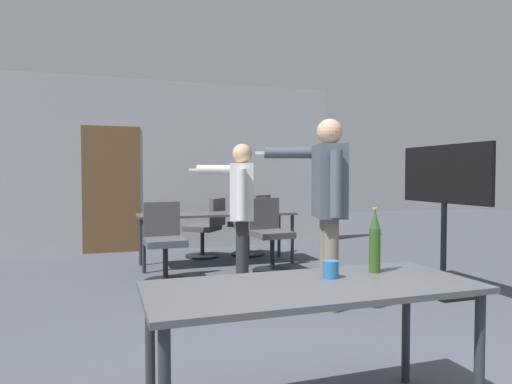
{
  "coord_description": "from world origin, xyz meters",
  "views": [
    {
      "loc": [
        -1.22,
        -1.5,
        1.27
      ],
      "look_at": [
        0.17,
        2.64,
        1.1
      ],
      "focal_mm": 32.0,
      "sensor_mm": 36.0,
      "label": 1
    }
  ],
  "objects_px": {
    "person_center_tall": "(241,203)",
    "office_chair_side_rolled": "(252,227)",
    "drink_cup": "(331,269)",
    "person_far_watching": "(328,195)",
    "tv_screen": "(444,199)",
    "office_chair_mid_tucked": "(270,237)",
    "beer_bottle": "(375,242)",
    "office_chair_far_right": "(164,244)",
    "office_chair_near_pushed": "(207,230)"
  },
  "relations": [
    {
      "from": "beer_bottle",
      "to": "office_chair_far_right",
      "type": "bearing_deg",
      "value": 102.73
    },
    {
      "from": "tv_screen",
      "to": "office_chair_mid_tucked",
      "type": "relative_size",
      "value": 1.66
    },
    {
      "from": "office_chair_far_right",
      "to": "office_chair_side_rolled",
      "type": "relative_size",
      "value": 0.98
    },
    {
      "from": "office_chair_near_pushed",
      "to": "drink_cup",
      "type": "xyz_separation_m",
      "value": [
        -0.37,
        -4.71,
        0.35
      ]
    },
    {
      "from": "office_chair_mid_tucked",
      "to": "drink_cup",
      "type": "relative_size",
      "value": 10.52
    },
    {
      "from": "tv_screen",
      "to": "office_chair_mid_tucked",
      "type": "xyz_separation_m",
      "value": [
        -1.33,
        1.7,
        -0.56
      ]
    },
    {
      "from": "person_center_tall",
      "to": "beer_bottle",
      "type": "xyz_separation_m",
      "value": [
        -0.01,
        -2.61,
        -0.06
      ]
    },
    {
      "from": "office_chair_mid_tucked",
      "to": "office_chair_far_right",
      "type": "relative_size",
      "value": 1.02
    },
    {
      "from": "person_center_tall",
      "to": "drink_cup",
      "type": "relative_size",
      "value": 17.72
    },
    {
      "from": "office_chair_near_pushed",
      "to": "beer_bottle",
      "type": "height_order",
      "value": "beer_bottle"
    },
    {
      "from": "office_chair_near_pushed",
      "to": "office_chair_far_right",
      "type": "height_order",
      "value": "office_chair_far_right"
    },
    {
      "from": "person_far_watching",
      "to": "office_chair_mid_tucked",
      "type": "xyz_separation_m",
      "value": [
        0.08,
        1.78,
        -0.63
      ]
    },
    {
      "from": "office_chair_mid_tucked",
      "to": "drink_cup",
      "type": "height_order",
      "value": "office_chair_mid_tucked"
    },
    {
      "from": "person_far_watching",
      "to": "office_chair_far_right",
      "type": "xyz_separation_m",
      "value": [
        -1.31,
        1.62,
        -0.64
      ]
    },
    {
      "from": "office_chair_mid_tucked",
      "to": "office_chair_far_right",
      "type": "xyz_separation_m",
      "value": [
        -1.39,
        -0.16,
        -0.01
      ]
    },
    {
      "from": "tv_screen",
      "to": "office_chair_mid_tucked",
      "type": "bearing_deg",
      "value": -142.0
    },
    {
      "from": "tv_screen",
      "to": "drink_cup",
      "type": "height_order",
      "value": "tv_screen"
    },
    {
      "from": "office_chair_far_right",
      "to": "drink_cup",
      "type": "height_order",
      "value": "office_chair_far_right"
    },
    {
      "from": "drink_cup",
      "to": "person_far_watching",
      "type": "bearing_deg",
      "value": 63.12
    },
    {
      "from": "office_chair_far_right",
      "to": "drink_cup",
      "type": "xyz_separation_m",
      "value": [
        0.45,
        -3.33,
        0.33
      ]
    },
    {
      "from": "office_chair_mid_tucked",
      "to": "drink_cup",
      "type": "xyz_separation_m",
      "value": [
        -0.94,
        -3.49,
        0.32
      ]
    },
    {
      "from": "office_chair_side_rolled",
      "to": "drink_cup",
      "type": "relative_size",
      "value": 10.53
    },
    {
      "from": "person_far_watching",
      "to": "person_center_tall",
      "type": "relative_size",
      "value": 1.11
    },
    {
      "from": "office_chair_side_rolled",
      "to": "drink_cup",
      "type": "distance_m",
      "value": 4.78
    },
    {
      "from": "office_chair_side_rolled",
      "to": "beer_bottle",
      "type": "bearing_deg",
      "value": -139.4
    },
    {
      "from": "tv_screen",
      "to": "beer_bottle",
      "type": "xyz_separation_m",
      "value": [
        -1.98,
        -1.74,
        -0.12
      ]
    },
    {
      "from": "person_far_watching",
      "to": "office_chair_far_right",
      "type": "bearing_deg",
      "value": 54.61
    },
    {
      "from": "office_chair_mid_tucked",
      "to": "person_center_tall",
      "type": "bearing_deg",
      "value": 46.54
    },
    {
      "from": "person_center_tall",
      "to": "drink_cup",
      "type": "xyz_separation_m",
      "value": [
        -0.3,
        -2.65,
        -0.19
      ]
    },
    {
      "from": "person_center_tall",
      "to": "office_chair_mid_tucked",
      "type": "bearing_deg",
      "value": -19.35
    },
    {
      "from": "person_center_tall",
      "to": "office_chair_side_rolled",
      "type": "bearing_deg",
      "value": -2.85
    },
    {
      "from": "person_far_watching",
      "to": "office_chair_side_rolled",
      "type": "height_order",
      "value": "person_far_watching"
    },
    {
      "from": "office_chair_side_rolled",
      "to": "person_far_watching",
      "type": "bearing_deg",
      "value": -133.8
    },
    {
      "from": "office_chair_near_pushed",
      "to": "office_chair_far_right",
      "type": "bearing_deg",
      "value": -171.86
    },
    {
      "from": "person_far_watching",
      "to": "office_chair_side_rolled",
      "type": "relative_size",
      "value": 1.88
    },
    {
      "from": "office_chair_side_rolled",
      "to": "drink_cup",
      "type": "xyz_separation_m",
      "value": [
        -1.07,
        -4.64,
        0.32
      ]
    },
    {
      "from": "office_chair_side_rolled",
      "to": "tv_screen",
      "type": "bearing_deg",
      "value": -107.02
    },
    {
      "from": "person_far_watching",
      "to": "office_chair_side_rolled",
      "type": "distance_m",
      "value": 3.01
    },
    {
      "from": "office_chair_side_rolled",
      "to": "beer_bottle",
      "type": "height_order",
      "value": "beer_bottle"
    },
    {
      "from": "person_far_watching",
      "to": "person_center_tall",
      "type": "height_order",
      "value": "person_far_watching"
    },
    {
      "from": "office_chair_near_pushed",
      "to": "person_center_tall",
      "type": "bearing_deg",
      "value": -143.08
    },
    {
      "from": "drink_cup",
      "to": "office_chair_far_right",
      "type": "bearing_deg",
      "value": 97.66
    },
    {
      "from": "tv_screen",
      "to": "person_center_tall",
      "type": "relative_size",
      "value": 0.98
    },
    {
      "from": "tv_screen",
      "to": "person_far_watching",
      "type": "xyz_separation_m",
      "value": [
        -1.41,
        -0.07,
        0.07
      ]
    },
    {
      "from": "person_center_tall",
      "to": "beer_bottle",
      "type": "height_order",
      "value": "person_center_tall"
    },
    {
      "from": "office_chair_near_pushed",
      "to": "drink_cup",
      "type": "relative_size",
      "value": 10.04
    },
    {
      "from": "office_chair_near_pushed",
      "to": "tv_screen",
      "type": "bearing_deg",
      "value": -108.15
    },
    {
      "from": "beer_bottle",
      "to": "office_chair_near_pushed",
      "type": "bearing_deg",
      "value": 89.1
    },
    {
      "from": "person_far_watching",
      "to": "drink_cup",
      "type": "distance_m",
      "value": 1.94
    },
    {
      "from": "office_chair_near_pushed",
      "to": "beer_bottle",
      "type": "xyz_separation_m",
      "value": [
        -0.07,
        -4.66,
        0.48
      ]
    }
  ]
}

